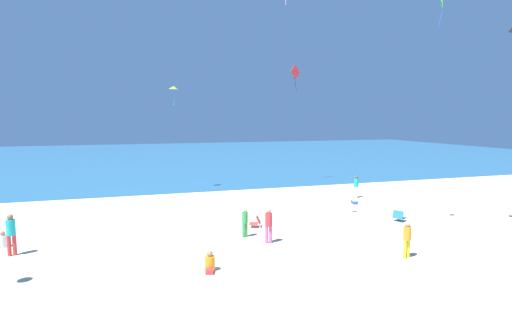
% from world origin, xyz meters
% --- Properties ---
extents(ground_plane, '(120.00, 120.00, 0.00)m').
position_xyz_m(ground_plane, '(0.00, 10.00, 0.00)').
color(ground_plane, beige).
extents(ocean_water, '(120.00, 60.00, 0.05)m').
position_xyz_m(ocean_water, '(0.00, 48.83, 0.03)').
color(ocean_water, teal).
rests_on(ocean_water, ground_plane).
extents(beach_chair_far_left, '(0.72, 0.68, 0.58)m').
position_xyz_m(beach_chair_far_left, '(0.43, 8.19, 0.28)').
color(beach_chair_far_left, '#D13D3D').
rests_on(beach_chair_far_left, ground_plane).
extents(beach_chair_far_right, '(0.78, 0.78, 0.61)m').
position_xyz_m(beach_chair_far_right, '(8.17, 6.94, 0.28)').
color(beach_chair_far_right, '#2370B2').
rests_on(beach_chair_far_right, ground_plane).
extents(cooler_box, '(0.43, 0.62, 0.24)m').
position_xyz_m(cooler_box, '(8.29, 11.64, 0.12)').
color(cooler_box, '#2D56B7').
rests_on(cooler_box, ground_plane).
extents(person_0, '(0.41, 0.41, 1.57)m').
position_xyz_m(person_0, '(9.46, 13.37, 0.91)').
color(person_0, white).
rests_on(person_0, ground_plane).
extents(person_1, '(0.46, 0.66, 0.76)m').
position_xyz_m(person_1, '(-2.98, 3.03, 0.28)').
color(person_1, orange).
rests_on(person_1, ground_plane).
extents(person_2, '(0.31, 0.31, 1.47)m').
position_xyz_m(person_2, '(4.79, 2.04, 0.85)').
color(person_2, yellow).
rests_on(person_2, ground_plane).
extents(person_3, '(0.41, 0.41, 1.71)m').
position_xyz_m(person_3, '(-10.31, 7.14, 0.99)').
color(person_3, red).
rests_on(person_3, ground_plane).
extents(person_4, '(0.36, 0.36, 1.57)m').
position_xyz_m(person_4, '(0.18, 5.52, 0.91)').
color(person_4, '#D8599E').
rests_on(person_4, ground_plane).
extents(person_5, '(0.34, 0.34, 1.37)m').
position_xyz_m(person_5, '(-0.58, 6.72, 0.79)').
color(person_5, green).
rests_on(person_5, ground_plane).
extents(person_6, '(0.63, 0.46, 0.71)m').
position_xyz_m(person_6, '(-11.01, 8.46, 0.26)').
color(person_6, white).
rests_on(person_6, ground_plane).
extents(kite_red, '(1.09, 0.57, 2.17)m').
position_xyz_m(kite_red, '(7.89, 20.66, 9.41)').
color(kite_red, red).
extents(kite_lime, '(0.77, 0.71, 1.44)m').
position_xyz_m(kite_lime, '(-2.33, 19.62, 7.81)').
color(kite_lime, '#99DB33').
extents(kite_green, '(0.36, 0.48, 1.63)m').
position_xyz_m(kite_green, '(11.96, 8.76, 12.11)').
color(kite_green, green).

